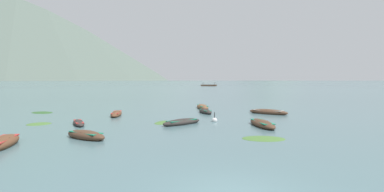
% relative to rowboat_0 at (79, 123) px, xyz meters
% --- Properties ---
extents(ground_plane, '(6000.00, 6000.00, 0.00)m').
position_rel_rowboat_0_xyz_m(ground_plane, '(9.20, 1485.31, -0.14)').
color(ground_plane, slate).
extents(mountain_1, '(1632.70, 1632.70, 589.53)m').
position_rel_rowboat_0_xyz_m(mountain_1, '(-682.67, 1421.91, 294.63)').
color(mountain_1, '#56665B').
rests_on(mountain_1, ground).
extents(mountain_2, '(888.93, 888.93, 250.75)m').
position_rel_rowboat_0_xyz_m(mountain_2, '(-110.73, 1764.84, 125.24)').
color(mountain_2, slate).
rests_on(mountain_2, ground).
extents(mountain_3, '(467.98, 467.98, 187.63)m').
position_rel_rowboat_0_xyz_m(mountain_3, '(560.95, 1526.03, 93.68)').
color(mountain_3, slate).
rests_on(mountain_3, ground).
extents(rowboat_0, '(1.99, 3.30, 0.43)m').
position_rel_rowboat_0_xyz_m(rowboat_0, '(0.00, 0.00, 0.00)').
color(rowboat_0, '#2D2826').
rests_on(rowboat_0, ground).
extents(rowboat_1, '(3.22, 2.82, 0.62)m').
position_rel_rowboat_0_xyz_m(rowboat_1, '(2.13, -5.53, 0.06)').
color(rowboat_1, '#4C3323').
rests_on(rowboat_1, ground).
extents(rowboat_2, '(1.55, 3.17, 0.56)m').
position_rel_rowboat_0_xyz_m(rowboat_2, '(11.06, 7.01, 0.04)').
color(rowboat_2, '#2D2826').
rests_on(rowboat_2, ground).
extents(rowboat_3, '(1.16, 3.97, 0.58)m').
position_rel_rowboat_0_xyz_m(rowboat_3, '(1.94, 5.57, 0.04)').
color(rowboat_3, brown).
rests_on(rowboat_3, ground).
extents(rowboat_4, '(1.48, 4.38, 0.62)m').
position_rel_rowboat_0_xyz_m(rowboat_4, '(11.33, 11.96, 0.06)').
color(rowboat_4, brown).
rests_on(rowboat_4, ground).
extents(rowboat_5, '(3.63, 3.17, 0.56)m').
position_rel_rowboat_0_xyz_m(rowboat_5, '(8.23, -0.45, 0.04)').
color(rowboat_5, '#2D2826').
rests_on(rowboat_5, ground).
extents(rowboat_6, '(1.39, 4.32, 0.60)m').
position_rel_rowboat_0_xyz_m(rowboat_6, '(14.38, -1.86, 0.05)').
color(rowboat_6, '#4C3323').
rests_on(rowboat_6, ground).
extents(rowboat_7, '(1.68, 3.81, 0.68)m').
position_rel_rowboat_0_xyz_m(rowboat_7, '(-1.74, -7.38, 0.07)').
color(rowboat_7, brown).
rests_on(rowboat_7, ground).
extents(rowboat_8, '(3.96, 3.69, 0.62)m').
position_rel_rowboat_0_xyz_m(rowboat_8, '(17.57, 5.86, 0.06)').
color(rowboat_8, '#4C3323').
rests_on(rowboat_8, ground).
extents(ferry_0, '(9.31, 5.13, 2.54)m').
position_rel_rowboat_0_xyz_m(ferry_0, '(29.21, 136.04, 0.31)').
color(ferry_0, '#4C3323').
rests_on(ferry_0, ground).
extents(mooring_buoy, '(0.49, 0.49, 0.95)m').
position_rel_rowboat_0_xyz_m(mooring_buoy, '(11.08, 0.79, -0.03)').
color(mooring_buoy, silver).
rests_on(mooring_buoy, ground).
extents(weed_patch_0, '(2.52, 2.50, 0.14)m').
position_rel_rowboat_0_xyz_m(weed_patch_0, '(-3.30, 0.58, -0.14)').
color(weed_patch_0, '#477033').
rests_on(weed_patch_0, ground).
extents(weed_patch_1, '(2.04, 2.61, 0.14)m').
position_rel_rowboat_0_xyz_m(weed_patch_1, '(6.75, 0.52, -0.14)').
color(weed_patch_1, '#477033').
rests_on(weed_patch_1, ground).
extents(weed_patch_2, '(2.80, 2.04, 0.14)m').
position_rel_rowboat_0_xyz_m(weed_patch_2, '(12.95, -6.48, -0.14)').
color(weed_patch_2, '#477033').
rests_on(weed_patch_2, ground).
extents(weed_patch_3, '(3.25, 3.10, 0.14)m').
position_rel_rowboat_0_xyz_m(weed_patch_3, '(-6.57, 8.78, -0.14)').
color(weed_patch_3, '#2D5628').
rests_on(weed_patch_3, ground).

